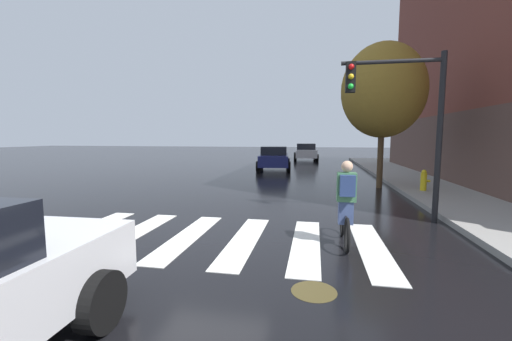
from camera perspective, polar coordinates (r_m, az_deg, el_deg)
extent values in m
plane|color=black|center=(7.00, -9.11, -11.86)|extent=(120.00, 120.00, 0.00)
cube|color=silver|center=(8.42, -28.57, -9.40)|extent=(0.55, 3.29, 0.01)
cube|color=silver|center=(7.70, -21.11, -10.47)|extent=(0.55, 3.29, 0.01)
cube|color=silver|center=(7.14, -12.24, -11.51)|extent=(0.55, 3.29, 0.01)
cube|color=silver|center=(6.77, -2.07, -12.37)|extent=(0.55, 3.29, 0.01)
cube|color=silver|center=(6.62, 8.97, -12.86)|extent=(0.55, 3.29, 0.01)
cube|color=silver|center=(6.72, 20.12, -12.89)|extent=(0.55, 3.29, 0.01)
cylinder|color=#473D1E|center=(4.80, 10.37, -20.56)|extent=(0.64, 0.64, 0.01)
cylinder|color=black|center=(4.16, -26.18, -20.34)|extent=(0.26, 0.69, 0.68)
cube|color=navy|center=(20.67, 3.26, 1.97)|extent=(2.20, 4.59, 0.67)
cube|color=black|center=(20.49, 3.26, 3.62)|extent=(1.79, 2.26, 0.53)
cylinder|color=black|center=(22.15, 0.97, 1.38)|extent=(0.29, 0.67, 0.66)
cylinder|color=black|center=(22.10, 5.77, 1.34)|extent=(0.29, 0.67, 0.66)
cylinder|color=black|center=(19.33, 0.38, 0.69)|extent=(0.29, 0.67, 0.66)
cylinder|color=black|center=(19.27, 5.88, 0.65)|extent=(0.29, 0.67, 0.66)
cube|color=silver|center=(29.13, 8.90, 3.12)|extent=(2.09, 4.57, 0.68)
cube|color=black|center=(28.96, 8.93, 4.30)|extent=(1.74, 2.24, 0.53)
cylinder|color=black|center=(30.55, 7.04, 2.64)|extent=(0.28, 0.67, 0.66)
cylinder|color=black|center=(30.62, 10.53, 2.59)|extent=(0.28, 0.67, 0.66)
cylinder|color=black|center=(27.70, 7.07, 2.29)|extent=(0.28, 0.67, 0.66)
cylinder|color=black|center=(27.78, 10.93, 2.24)|extent=(0.28, 0.67, 0.66)
torus|color=black|center=(6.23, 16.04, -11.13)|extent=(0.06, 0.66, 0.66)
torus|color=black|center=(7.23, 15.24, -8.69)|extent=(0.06, 0.66, 0.66)
cylinder|color=black|center=(6.66, 15.68, -7.50)|extent=(0.05, 0.89, 0.05)
cylinder|color=black|center=(6.49, 15.82, -7.22)|extent=(0.04, 0.04, 0.45)
cube|color=#384772|center=(6.48, 15.84, -6.79)|extent=(0.28, 0.20, 0.56)
cube|color=#3F724C|center=(6.40, 15.95, -2.86)|extent=(0.36, 0.24, 0.56)
sphere|color=tan|center=(6.35, 16.06, 0.71)|extent=(0.22, 0.22, 0.22)
cube|color=navy|center=(6.21, 16.12, -2.66)|extent=(0.28, 0.16, 0.40)
cylinder|color=black|center=(9.07, 30.07, 4.97)|extent=(0.14, 0.14, 4.20)
cylinder|color=black|center=(8.94, 23.13, 17.57)|extent=(2.40, 0.10, 0.10)
cube|color=black|center=(8.73, 16.63, 15.75)|extent=(0.24, 0.20, 0.76)
sphere|color=red|center=(8.67, 16.77, 17.43)|extent=(0.14, 0.14, 0.14)
sphere|color=gold|center=(8.62, 16.71, 15.87)|extent=(0.14, 0.14, 0.14)
sphere|color=green|center=(8.58, 16.66, 14.29)|extent=(0.14, 0.14, 0.14)
cylinder|color=gold|center=(13.37, 27.89, -1.81)|extent=(0.22, 0.22, 0.65)
sphere|color=gold|center=(13.33, 27.97, -0.25)|extent=(0.18, 0.18, 0.18)
cylinder|color=gold|center=(13.41, 28.55, -1.68)|extent=(0.12, 0.09, 0.09)
cylinder|color=#4C3823|center=(14.25, 21.44, 2.44)|extent=(0.24, 0.24, 2.69)
ellipsoid|color=olive|center=(14.35, 21.87, 13.19)|extent=(3.35, 3.35, 3.85)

